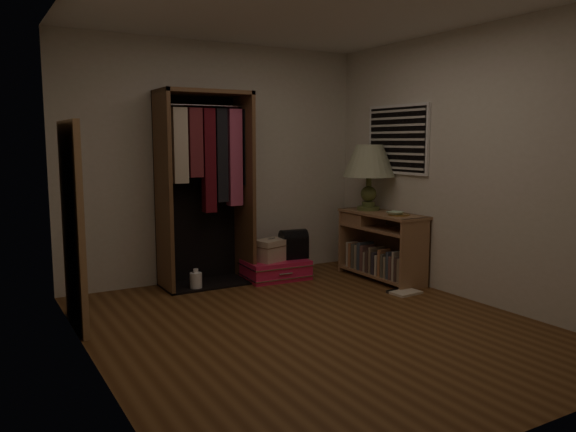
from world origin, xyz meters
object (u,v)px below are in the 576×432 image
object	(u,v)px
open_wardrobe	(207,172)
pink_suitcase	(275,269)
black_bag	(293,243)
floor_mirror	(73,226)
table_lamp	(369,162)
train_case	(271,250)
white_jug	(196,281)
console_bookshelf	(379,243)

from	to	relation	value
open_wardrobe	pink_suitcase	size ratio (longest dim) A/B	2.79
open_wardrobe	pink_suitcase	xyz separation A→B (m)	(0.73, -0.17, -1.10)
open_wardrobe	black_bag	bearing A→B (deg)	-11.35
floor_mirror	table_lamp	distance (m)	3.28
floor_mirror	train_case	bearing A→B (deg)	15.08
train_case	table_lamp	bearing A→B (deg)	-33.46
black_bag	white_jug	distance (m)	1.20
table_lamp	white_jug	size ratio (longest dim) A/B	3.36
train_case	white_jug	size ratio (longest dim) A/B	1.84
console_bookshelf	black_bag	distance (m)	0.96
console_bookshelf	white_jug	world-z (taller)	console_bookshelf
console_bookshelf	floor_mirror	bearing A→B (deg)	-179.25
console_bookshelf	pink_suitcase	bearing A→B (deg)	151.35
floor_mirror	black_bag	world-z (taller)	floor_mirror
floor_mirror	pink_suitcase	world-z (taller)	floor_mirror
console_bookshelf	floor_mirror	xyz separation A→B (m)	(-3.24, -0.04, 0.46)
train_case	open_wardrobe	bearing A→B (deg)	147.50
pink_suitcase	white_jug	distance (m)	0.94
floor_mirror	black_bag	size ratio (longest dim) A/B	5.20
table_lamp	white_jug	bearing A→B (deg)	169.96
pink_suitcase	console_bookshelf	bearing A→B (deg)	-25.50
table_lamp	white_jug	distance (m)	2.33
open_wardrobe	white_jug	xyz separation A→B (m)	(-0.21, -0.17, -1.11)
floor_mirror	train_case	distance (m)	2.29
console_bookshelf	open_wardrobe	xyz separation A→B (m)	(-1.75, 0.73, 0.81)
console_bookshelf	floor_mirror	distance (m)	3.27
floor_mirror	train_case	world-z (taller)	floor_mirror
open_wardrobe	table_lamp	bearing A→B (deg)	-16.50
train_case	white_jug	world-z (taller)	train_case
table_lamp	console_bookshelf	bearing A→B (deg)	-91.13
console_bookshelf	black_bag	size ratio (longest dim) A/B	3.43
floor_mirror	black_bag	xyz separation A→B (m)	(2.44, 0.58, -0.47)
pink_suitcase	train_case	size ratio (longest dim) A/B	1.81
open_wardrobe	floor_mirror	xyz separation A→B (m)	(-1.49, -0.77, -0.36)
pink_suitcase	black_bag	bearing A→B (deg)	-1.86
train_case	table_lamp	world-z (taller)	table_lamp
white_jug	black_bag	bearing A→B (deg)	-0.97
train_case	black_bag	world-z (taller)	black_bag
floor_mirror	white_jug	size ratio (longest dim) A/B	7.68
black_bag	table_lamp	size ratio (longest dim) A/B	0.44
black_bag	console_bookshelf	bearing A→B (deg)	-26.73
console_bookshelf	train_case	distance (m)	1.21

